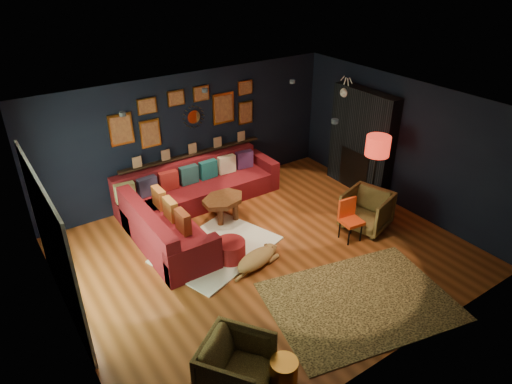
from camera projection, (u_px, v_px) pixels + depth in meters
floor at (266, 253)px, 8.01m from camera, size 6.50×6.50×0.00m
room_walls at (267, 172)px, 7.24m from camera, size 6.50×6.50×6.50m
sectional at (187, 204)px, 8.86m from camera, size 3.41×2.69×0.86m
ledge at (193, 154)px, 9.51m from camera, size 3.20×0.12×0.04m
gallery_wall at (188, 113)px, 9.10m from camera, size 3.15×0.04×1.02m
sunburst_mirror at (194, 117)px, 9.21m from camera, size 0.47×0.16×0.47m
fireplace at (361, 145)px, 9.69m from camera, size 0.31×1.60×2.20m
deer_head at (351, 91)px, 9.58m from camera, size 0.50×0.28×0.45m
sliding_door at (53, 245)px, 6.33m from camera, size 0.06×2.80×2.20m
ceiling_spots at (239, 100)px, 7.36m from camera, size 3.30×2.50×0.06m
shag_rug at (217, 249)px, 8.09m from camera, size 2.39×2.05×0.03m
leopard_rug at (360, 301)px, 6.93m from camera, size 3.07×2.49×0.02m
coffee_table at (223, 202)px, 8.81m from camera, size 1.04×0.88×0.46m
pouf at (230, 250)px, 7.76m from camera, size 0.52×0.52×0.34m
armchair_left at (236, 365)px, 5.40m from camera, size 1.06×1.05×0.80m
armchair_right at (367, 209)px, 8.55m from camera, size 0.94×0.97×0.81m
gold_stool at (284, 374)px, 5.51m from camera, size 0.34×0.34×0.43m
orange_chair at (349, 216)px, 8.22m from camera, size 0.40×0.40×0.78m
floor_lamp at (377, 149)px, 8.53m from camera, size 0.46×0.46×1.66m
dog at (256, 257)px, 7.60m from camera, size 1.23×0.82×0.36m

